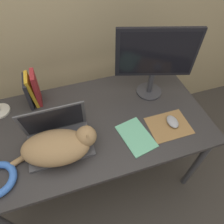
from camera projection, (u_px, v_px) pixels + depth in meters
The scene contains 9 objects.
ground_plane at pixel (113, 212), 1.61m from camera, with size 12.00×12.00×0.00m, color #3D3833.
desk at pixel (96, 127), 1.33m from camera, with size 1.44×0.78×0.73m.
laptop at pixel (59, 137), 1.14m from camera, with size 0.36×0.24×0.25m.
cat at pixel (59, 146), 1.08m from camera, with size 0.50×0.28×0.17m.
external_monitor at pixel (155, 59), 1.23m from camera, with size 0.48×0.18×0.49m.
mousepad at pixel (169, 126), 1.25m from camera, with size 0.26×0.20×0.00m.
computer_mouse at pixel (172, 122), 1.25m from camera, with size 0.07×0.10×0.03m.
book_row at pixel (32, 90), 1.30m from camera, with size 0.09×0.15×0.24m.
notepad at pixel (136, 136), 1.20m from camera, with size 0.20×0.27×0.01m.
Camera 1 is at (-0.13, -0.38, 1.75)m, focal length 32.00 mm.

